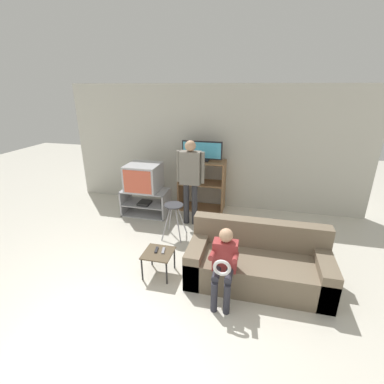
{
  "coord_description": "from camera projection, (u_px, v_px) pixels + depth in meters",
  "views": [
    {
      "loc": [
        0.98,
        -2.2,
        2.55
      ],
      "look_at": [
        -0.04,
        1.99,
        0.9
      ],
      "focal_mm": 26.0,
      "sensor_mm": 36.0,
      "label": 1
    }
  ],
  "objects": [
    {
      "name": "ground_plane",
      "position": [
        154.0,
        328.0,
        3.12
      ],
      "size": [
        18.0,
        18.0,
        0.0
      ],
      "primitive_type": "plane",
      "color": "beige"
    },
    {
      "name": "wall_back",
      "position": [
        212.0,
        148.0,
        5.97
      ],
      "size": [
        6.4,
        0.06,
        2.6
      ],
      "color": "beige",
      "rests_on": "ground_plane"
    },
    {
      "name": "tv_stand",
      "position": [
        146.0,
        202.0,
        5.83
      ],
      "size": [
        0.95,
        0.52,
        0.54
      ],
      "color": "#A8A8AD",
      "rests_on": "ground_plane"
    },
    {
      "name": "television_main",
      "position": [
        144.0,
        177.0,
        5.66
      ],
      "size": [
        0.65,
        0.64,
        0.54
      ],
      "color": "#B2B2B7",
      "rests_on": "tv_stand"
    },
    {
      "name": "media_shelf",
      "position": [
        202.0,
        185.0,
        5.99
      ],
      "size": [
        0.98,
        0.47,
        1.09
      ],
      "color": "#8E6642",
      "rests_on": "ground_plane"
    },
    {
      "name": "television_flat",
      "position": [
        202.0,
        152.0,
        5.71
      ],
      "size": [
        0.84,
        0.2,
        0.41
      ],
      "color": "black",
      "rests_on": "media_shelf"
    },
    {
      "name": "folding_stool",
      "position": [
        174.0,
        211.0,
        4.85
      ],
      "size": [
        0.37,
        0.41,
        0.63
      ],
      "color": "#99999E",
      "rests_on": "ground_plane"
    },
    {
      "name": "snack_table",
      "position": [
        158.0,
        255.0,
        3.92
      ],
      "size": [
        0.41,
        0.41,
        0.36
      ],
      "color": "brown",
      "rests_on": "ground_plane"
    },
    {
      "name": "remote_control_black",
      "position": [
        156.0,
        250.0,
        3.94
      ],
      "size": [
        0.06,
        0.15,
        0.02
      ],
      "primitive_type": "cube",
      "rotation": [
        0.0,
        0.0,
        0.18
      ],
      "color": "#232328",
      "rests_on": "snack_table"
    },
    {
      "name": "remote_control_white",
      "position": [
        163.0,
        251.0,
        3.93
      ],
      "size": [
        0.06,
        0.15,
        0.02
      ],
      "primitive_type": "cube",
      "rotation": [
        0.0,
        0.0,
        0.2
      ],
      "color": "gray",
      "rests_on": "snack_table"
    },
    {
      "name": "couch",
      "position": [
        257.0,
        263.0,
        3.81
      ],
      "size": [
        1.88,
        0.83,
        0.8
      ],
      "color": "#756651",
      "rests_on": "ground_plane"
    },
    {
      "name": "person_standing_adult",
      "position": [
        190.0,
        175.0,
        5.17
      ],
      "size": [
        0.53,
        0.2,
        1.64
      ],
      "color": "#2D2D33",
      "rests_on": "ground_plane"
    },
    {
      "name": "person_seated_child",
      "position": [
        224.0,
        261.0,
        3.36
      ],
      "size": [
        0.33,
        0.43,
        0.97
      ],
      "color": "#2D2D38",
      "rests_on": "ground_plane"
    }
  ]
}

